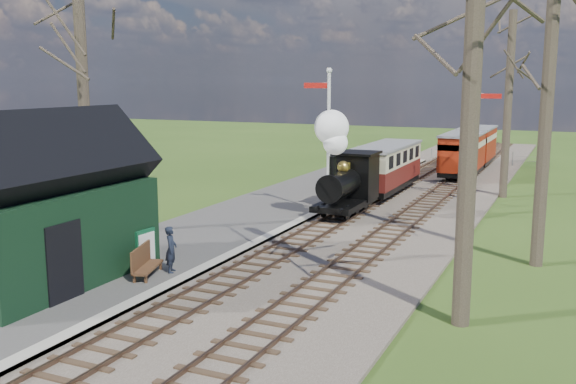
% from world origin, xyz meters
% --- Properties ---
extents(ground, '(140.00, 140.00, 0.00)m').
position_xyz_m(ground, '(0.00, 0.00, 0.00)').
color(ground, '#304D18').
rests_on(ground, ground).
extents(distant_hills, '(114.40, 48.00, 22.02)m').
position_xyz_m(distant_hills, '(1.40, 64.38, -16.21)').
color(distant_hills, '#385B23').
rests_on(distant_hills, ground).
extents(ballast_bed, '(8.00, 60.00, 0.10)m').
position_xyz_m(ballast_bed, '(1.30, 22.00, 0.05)').
color(ballast_bed, brown).
rests_on(ballast_bed, ground).
extents(track_near, '(1.60, 60.00, 0.15)m').
position_xyz_m(track_near, '(0.00, 22.00, 0.10)').
color(track_near, brown).
rests_on(track_near, ground).
extents(track_far, '(1.60, 60.00, 0.15)m').
position_xyz_m(track_far, '(2.60, 22.00, 0.10)').
color(track_far, brown).
rests_on(track_far, ground).
extents(platform, '(5.00, 44.00, 0.20)m').
position_xyz_m(platform, '(-3.50, 14.00, 0.10)').
color(platform, '#474442').
rests_on(platform, ground).
extents(coping_strip, '(0.40, 44.00, 0.21)m').
position_xyz_m(coping_strip, '(-1.20, 14.00, 0.10)').
color(coping_strip, '#B2AD9E').
rests_on(coping_strip, ground).
extents(station_shed, '(3.25, 6.30, 4.78)m').
position_xyz_m(station_shed, '(-4.30, 4.00, 2.27)').
color(station_shed, black).
rests_on(station_shed, platform).
extents(semaphore_near, '(1.22, 0.24, 6.22)m').
position_xyz_m(semaphore_near, '(-0.77, 16.00, 3.62)').
color(semaphore_near, silver).
rests_on(semaphore_near, ground).
extents(semaphore_far, '(1.22, 0.24, 5.72)m').
position_xyz_m(semaphore_far, '(4.37, 22.00, 3.35)').
color(semaphore_far, silver).
rests_on(semaphore_far, ground).
extents(bare_trees, '(15.51, 22.39, 12.00)m').
position_xyz_m(bare_trees, '(1.33, 10.10, 5.21)').
color(bare_trees, '#382D23').
rests_on(bare_trees, ground).
extents(fence_line, '(12.60, 0.08, 1.00)m').
position_xyz_m(fence_line, '(0.30, 36.00, 0.55)').
color(fence_line, slate).
rests_on(fence_line, ground).
extents(locomotive, '(1.75, 4.09, 4.38)m').
position_xyz_m(locomotive, '(-0.01, 16.14, 2.03)').
color(locomotive, black).
rests_on(locomotive, ground).
extents(coach, '(2.05, 7.01, 2.15)m').
position_xyz_m(coach, '(0.00, 22.20, 1.49)').
color(coach, black).
rests_on(coach, ground).
extents(red_carriage_a, '(2.04, 5.06, 2.15)m').
position_xyz_m(red_carriage_a, '(2.60, 29.19, 1.49)').
color(red_carriage_a, black).
rests_on(red_carriage_a, ground).
extents(red_carriage_b, '(2.04, 5.06, 2.15)m').
position_xyz_m(red_carriage_b, '(2.60, 34.69, 1.49)').
color(red_carriage_b, black).
rests_on(red_carriage_b, ground).
extents(sign_board, '(0.16, 0.79, 1.16)m').
position_xyz_m(sign_board, '(-2.73, 6.22, 0.78)').
color(sign_board, '#0F4829').
rests_on(sign_board, platform).
extents(bench, '(0.89, 1.59, 0.87)m').
position_xyz_m(bench, '(-2.28, 5.52, 0.61)').
color(bench, '#4F311C').
rests_on(bench, platform).
extents(person, '(0.49, 0.58, 1.36)m').
position_xyz_m(person, '(-1.78, 6.15, 0.88)').
color(person, black).
rests_on(person, platform).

